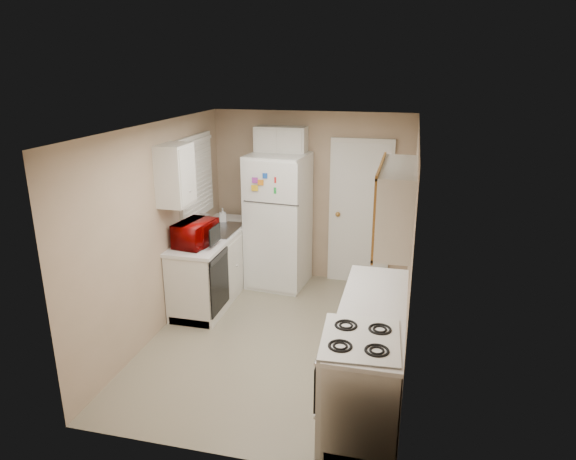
# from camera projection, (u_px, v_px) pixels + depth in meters

# --- Properties ---
(floor) EXTENTS (3.80, 3.80, 0.00)m
(floor) POSITION_uv_depth(u_px,v_px,m) (278.00, 338.00, 5.89)
(floor) COLOR tan
(floor) RESTS_ON ground
(ceiling) EXTENTS (3.80, 3.80, 0.00)m
(ceiling) POSITION_uv_depth(u_px,v_px,m) (276.00, 127.00, 5.15)
(ceiling) COLOR white
(ceiling) RESTS_ON floor
(wall_left) EXTENTS (3.80, 3.80, 0.00)m
(wall_left) POSITION_uv_depth(u_px,v_px,m) (158.00, 230.00, 5.83)
(wall_left) COLOR tan
(wall_left) RESTS_ON floor
(wall_right) EXTENTS (3.80, 3.80, 0.00)m
(wall_right) POSITION_uv_depth(u_px,v_px,m) (410.00, 250.00, 5.21)
(wall_right) COLOR tan
(wall_right) RESTS_ON floor
(wall_back) EXTENTS (2.80, 2.80, 0.00)m
(wall_back) POSITION_uv_depth(u_px,v_px,m) (311.00, 197.00, 7.28)
(wall_back) COLOR tan
(wall_back) RESTS_ON floor
(wall_front) EXTENTS (2.80, 2.80, 0.00)m
(wall_front) POSITION_uv_depth(u_px,v_px,m) (211.00, 321.00, 3.76)
(wall_front) COLOR tan
(wall_front) RESTS_ON floor
(left_counter) EXTENTS (0.60, 1.80, 0.90)m
(left_counter) POSITION_uv_depth(u_px,v_px,m) (215.00, 265.00, 6.83)
(left_counter) COLOR silver
(left_counter) RESTS_ON floor
(dishwasher) EXTENTS (0.03, 0.58, 0.72)m
(dishwasher) POSITION_uv_depth(u_px,v_px,m) (219.00, 282.00, 6.20)
(dishwasher) COLOR black
(dishwasher) RESTS_ON floor
(sink) EXTENTS (0.54, 0.74, 0.16)m
(sink) POSITION_uv_depth(u_px,v_px,m) (218.00, 232.00, 6.84)
(sink) COLOR gray
(sink) RESTS_ON left_counter
(microwave) EXTENTS (0.57, 0.37, 0.36)m
(microwave) POSITION_uv_depth(u_px,v_px,m) (195.00, 233.00, 6.20)
(microwave) COLOR #780303
(microwave) RESTS_ON left_counter
(soap_bottle) EXTENTS (0.12, 0.12, 0.20)m
(soap_bottle) POSITION_uv_depth(u_px,v_px,m) (223.00, 215.00, 7.12)
(soap_bottle) COLOR silver
(soap_bottle) RESTS_ON left_counter
(window_blinds) EXTENTS (0.10, 0.98, 1.08)m
(window_blinds) POSITION_uv_depth(u_px,v_px,m) (196.00, 177.00, 6.67)
(window_blinds) COLOR silver
(window_blinds) RESTS_ON wall_left
(upper_cabinet_left) EXTENTS (0.30, 0.45, 0.70)m
(upper_cabinet_left) POSITION_uv_depth(u_px,v_px,m) (175.00, 175.00, 5.82)
(upper_cabinet_left) COLOR silver
(upper_cabinet_left) RESTS_ON wall_left
(refrigerator) EXTENTS (0.84, 0.82, 1.86)m
(refrigerator) POSITION_uv_depth(u_px,v_px,m) (278.00, 221.00, 7.10)
(refrigerator) COLOR white
(refrigerator) RESTS_ON floor
(cabinet_over_fridge) EXTENTS (0.70, 0.30, 0.40)m
(cabinet_over_fridge) POSITION_uv_depth(u_px,v_px,m) (281.00, 141.00, 6.98)
(cabinet_over_fridge) COLOR silver
(cabinet_over_fridge) RESTS_ON wall_back
(interior_door) EXTENTS (0.86, 0.06, 2.08)m
(interior_door) POSITION_uv_depth(u_px,v_px,m) (360.00, 213.00, 7.14)
(interior_door) COLOR white
(interior_door) RESTS_ON floor
(right_counter) EXTENTS (0.60, 2.00, 0.90)m
(right_counter) POSITION_uv_depth(u_px,v_px,m) (370.00, 352.00, 4.76)
(right_counter) COLOR silver
(right_counter) RESTS_ON floor
(stove) EXTENTS (0.66, 0.80, 0.93)m
(stove) POSITION_uv_depth(u_px,v_px,m) (358.00, 386.00, 4.23)
(stove) COLOR white
(stove) RESTS_ON floor
(upper_cabinet_right) EXTENTS (0.30, 1.20, 0.70)m
(upper_cabinet_right) POSITION_uv_depth(u_px,v_px,m) (397.00, 204.00, 4.59)
(upper_cabinet_right) COLOR silver
(upper_cabinet_right) RESTS_ON wall_right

